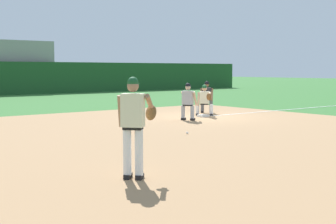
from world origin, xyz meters
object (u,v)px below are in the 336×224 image
object	(u,v)px
pitcher	(134,121)
first_baseman	(205,99)
first_base_bag	(203,116)
baseball	(187,133)
baserunner	(188,100)
umpire	(207,96)

from	to	relation	value
pitcher	first_baseman	distance (m)	11.89
first_base_bag	baseball	size ratio (longest dim) A/B	5.14
baseball	first_baseman	xyz separation A→B (m)	(4.31, 3.94, 0.69)
baseball	pitcher	world-z (taller)	pitcher
first_base_bag	first_baseman	distance (m)	0.86
baseball	baserunner	bearing A→B (deg)	49.46
first_base_bag	baseball	distance (m)	5.33
first_baseman	umpire	world-z (taller)	umpire
pitcher	first_baseman	xyz separation A→B (m)	(8.90, 7.88, -0.33)
umpire	first_baseman	bearing A→B (deg)	-136.16
first_baseman	baserunner	world-z (taller)	baserunner
first_base_bag	pitcher	bearing A→B (deg)	-138.41
first_baseman	umpire	bearing A→B (deg)	43.84
pitcher	baserunner	xyz separation A→B (m)	(7.14, 6.92, -0.27)
first_base_bag	pitcher	xyz separation A→B (m)	(-8.51, -7.55, 1.01)
pitcher	first_baseman	bearing A→B (deg)	41.52
baseball	pitcher	xyz separation A→B (m)	(-4.59, -3.94, 1.02)
pitcher	umpire	size ratio (longest dim) A/B	1.27
baseball	first_base_bag	bearing A→B (deg)	42.64
baseball	baserunner	xyz separation A→B (m)	(2.55, 2.98, 0.76)
pitcher	first_baseman	world-z (taller)	pitcher
first_baseman	baserunner	xyz separation A→B (m)	(-1.76, -0.96, 0.06)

